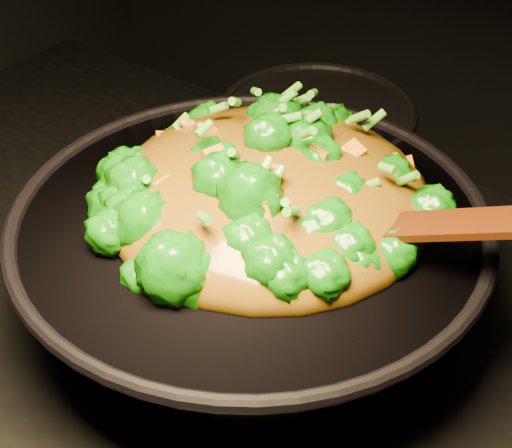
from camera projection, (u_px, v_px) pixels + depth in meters
The scene contains 4 objects.
wok at pixel (250, 267), 0.82m from camera, with size 0.47×0.47×0.13m, color black, non-canonical shape.
stir_fry at pixel (269, 157), 0.76m from camera, with size 0.33×0.33×0.11m, color #105B06, non-canonical shape.
spatula at pixel (432, 226), 0.69m from camera, with size 0.27×0.04×0.01m, color #330F07.
back_pot at pixel (315, 152), 0.99m from camera, with size 0.23×0.23×0.13m, color black.
Camera 1 is at (0.44, -0.42, 1.50)m, focal length 55.00 mm.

